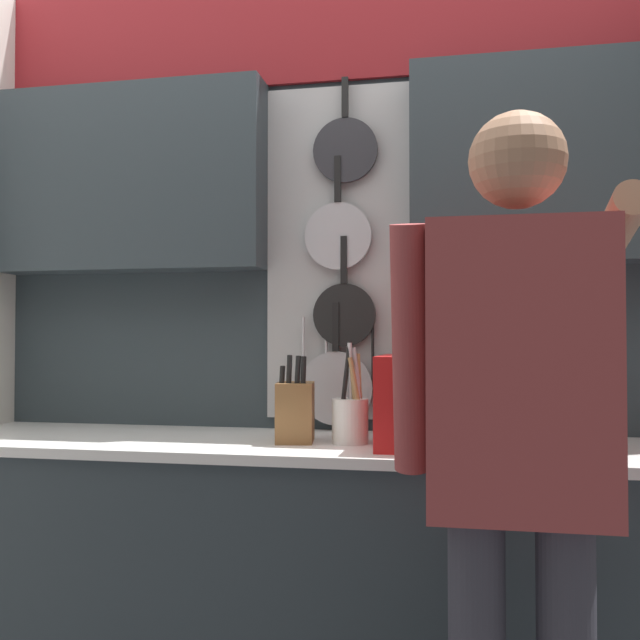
{
  "coord_description": "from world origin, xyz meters",
  "views": [
    {
      "loc": [
        0.48,
        -2.16,
        1.2
      ],
      "look_at": [
        0.02,
        0.18,
        1.26
      ],
      "focal_mm": 40.0,
      "sensor_mm": 36.0,
      "label": 1
    }
  ],
  "objects_px": {
    "knife_block": "(295,411)",
    "person": "(519,432)",
    "microwave": "(471,401)",
    "utensil_crock": "(351,416)"
  },
  "relations": [
    {
      "from": "utensil_crock",
      "to": "knife_block",
      "type": "bearing_deg",
      "value": -179.8
    },
    {
      "from": "utensil_crock",
      "to": "person",
      "type": "height_order",
      "value": "person"
    },
    {
      "from": "knife_block",
      "to": "person",
      "type": "relative_size",
      "value": 0.16
    },
    {
      "from": "microwave",
      "to": "person",
      "type": "bearing_deg",
      "value": -80.82
    },
    {
      "from": "knife_block",
      "to": "person",
      "type": "distance_m",
      "value": 0.84
    },
    {
      "from": "utensil_crock",
      "to": "person",
      "type": "relative_size",
      "value": 0.18
    },
    {
      "from": "person",
      "to": "utensil_crock",
      "type": "bearing_deg",
      "value": 128.3
    },
    {
      "from": "utensil_crock",
      "to": "person",
      "type": "xyz_separation_m",
      "value": [
        0.45,
        -0.57,
        0.04
      ]
    },
    {
      "from": "microwave",
      "to": "utensil_crock",
      "type": "bearing_deg",
      "value": 179.79
    },
    {
      "from": "person",
      "to": "knife_block",
      "type": "bearing_deg",
      "value": 137.58
    }
  ]
}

